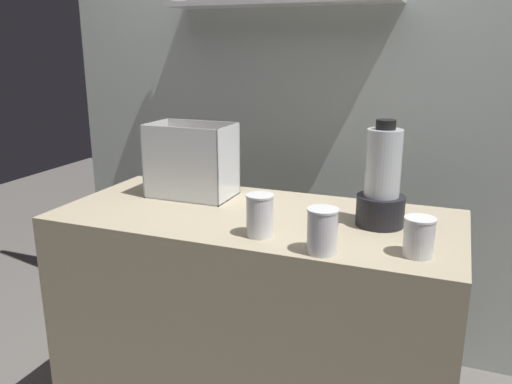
# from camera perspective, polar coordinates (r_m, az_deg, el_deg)

# --- Properties ---
(counter) EXTENTS (1.40, 0.64, 0.90)m
(counter) POSITION_cam_1_polar(r_m,az_deg,el_deg) (2.00, 0.00, -14.75)
(counter) COLOR tan
(counter) RESTS_ON ground_plane
(back_wall_unit) EXTENTS (2.60, 0.24, 2.50)m
(back_wall_unit) POSITION_cam_1_polar(r_m,az_deg,el_deg) (2.46, 6.52, 10.90)
(back_wall_unit) COLOR silver
(back_wall_unit) RESTS_ON ground_plane
(carrot_display_bin) EXTENTS (0.32, 0.20, 0.28)m
(carrot_display_bin) POSITION_cam_1_polar(r_m,az_deg,el_deg) (2.04, -7.34, 2.11)
(carrot_display_bin) COLOR white
(carrot_display_bin) RESTS_ON counter
(blender_pitcher) EXTENTS (0.16, 0.16, 0.35)m
(blender_pitcher) POSITION_cam_1_polar(r_m,az_deg,el_deg) (1.71, 13.68, 0.79)
(blender_pitcher) COLOR black
(blender_pitcher) RESTS_ON counter
(juice_cup_orange_far_left) EXTENTS (0.09, 0.09, 0.13)m
(juice_cup_orange_far_left) POSITION_cam_1_polar(r_m,az_deg,el_deg) (1.59, 0.44, -2.89)
(juice_cup_orange_far_left) COLOR white
(juice_cup_orange_far_left) RESTS_ON counter
(juice_cup_mango_left) EXTENTS (0.09, 0.09, 0.13)m
(juice_cup_mango_left) POSITION_cam_1_polar(r_m,az_deg,el_deg) (1.48, 7.29, -4.44)
(juice_cup_mango_left) COLOR white
(juice_cup_mango_left) RESTS_ON counter
(juice_cup_pomegranate_middle) EXTENTS (0.09, 0.09, 0.11)m
(juice_cup_pomegranate_middle) POSITION_cam_1_polar(r_m,az_deg,el_deg) (1.52, 17.46, -5.01)
(juice_cup_pomegranate_middle) COLOR white
(juice_cup_pomegranate_middle) RESTS_ON counter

